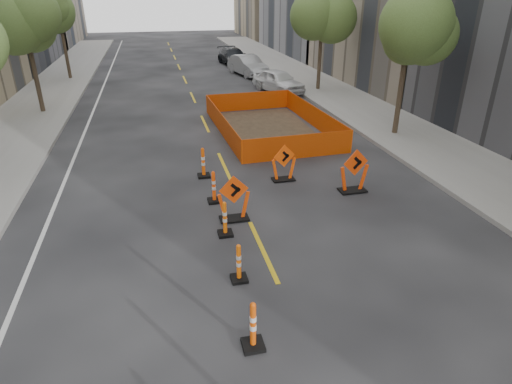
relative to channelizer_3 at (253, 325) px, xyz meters
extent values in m
plane|color=black|center=(1.01, -0.77, -0.53)|extent=(140.00, 140.00, 0.00)
cube|color=gray|center=(10.01, 11.23, -0.46)|extent=(4.00, 90.00, 0.15)
cylinder|color=#382B1E|center=(-7.39, 19.23, 1.04)|extent=(0.24, 0.24, 3.15)
sphere|color=#445D27|center=(-7.39, 19.23, 4.02)|extent=(2.80, 2.80, 2.80)
cylinder|color=#382B1E|center=(-7.39, 29.23, 1.04)|extent=(0.24, 0.24, 3.15)
sphere|color=#445D27|center=(-7.39, 29.23, 4.02)|extent=(2.80, 2.80, 2.80)
cylinder|color=#382B1E|center=(9.41, 11.23, 1.04)|extent=(0.24, 0.24, 3.15)
sphere|color=#445D27|center=(9.41, 11.23, 4.02)|extent=(2.80, 2.80, 2.80)
cylinder|color=#382B1E|center=(9.41, 21.23, 1.04)|extent=(0.24, 0.24, 3.15)
sphere|color=#445D27|center=(9.41, 21.23, 4.02)|extent=(2.80, 2.80, 2.80)
imported|color=white|center=(6.71, 21.51, 0.19)|extent=(3.06, 4.58, 1.45)
imported|color=#929397|center=(6.05, 27.93, 0.23)|extent=(2.57, 4.87, 1.53)
imported|color=black|center=(5.92, 33.29, 0.18)|extent=(2.50, 5.08, 1.42)
camera|label=1|loc=(-1.37, -5.98, 5.69)|focal=30.00mm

